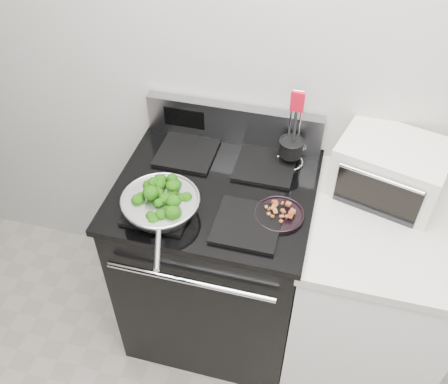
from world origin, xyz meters
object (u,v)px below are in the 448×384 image
(gas_range, at_px, (217,259))
(utensil_holder, at_px, (291,151))
(bacon_plate, at_px, (279,212))
(skillet, at_px, (161,205))
(toaster_oven, at_px, (390,169))

(gas_range, bearing_deg, utensil_holder, 39.11)
(gas_range, height_order, utensil_holder, utensil_holder)
(gas_range, height_order, bacon_plate, gas_range)
(gas_range, relative_size, skillet, 2.49)
(bacon_plate, bearing_deg, toaster_oven, 35.85)
(gas_range, xyz_separation_m, bacon_plate, (0.27, -0.09, 0.48))
(skillet, height_order, utensil_holder, utensil_holder)
(skillet, bearing_deg, utensil_holder, 26.68)
(skillet, bearing_deg, bacon_plate, -4.42)
(skillet, distance_m, toaster_oven, 0.89)
(skillet, distance_m, utensil_holder, 0.59)
(utensil_holder, bearing_deg, skillet, -129.80)
(gas_range, relative_size, toaster_oven, 2.45)
(utensil_holder, height_order, toaster_oven, utensil_holder)
(gas_range, xyz_separation_m, utensil_holder, (0.26, 0.21, 0.53))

